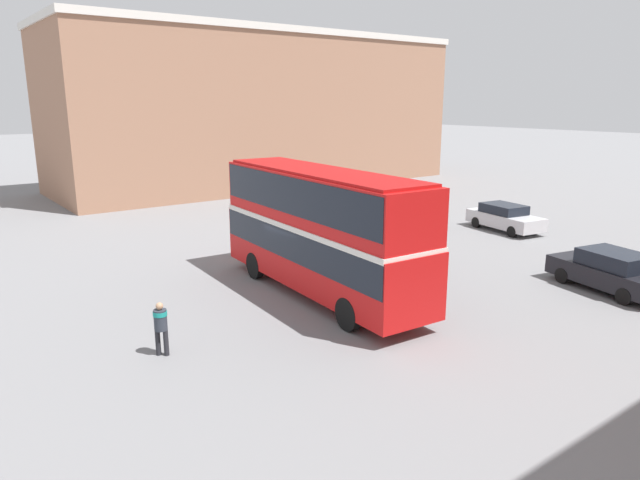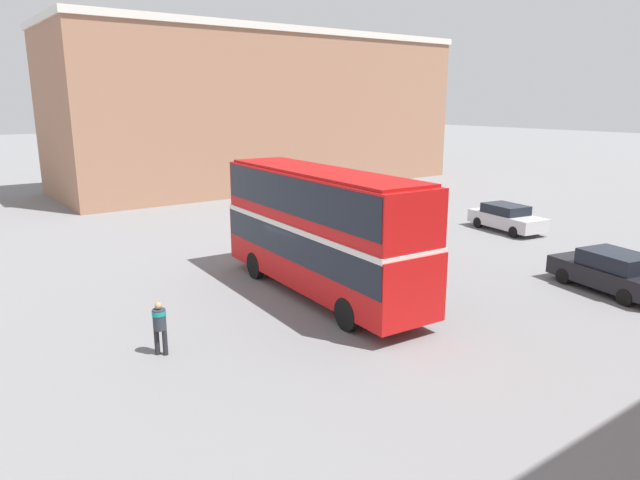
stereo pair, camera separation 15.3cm
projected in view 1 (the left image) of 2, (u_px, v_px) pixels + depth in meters
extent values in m
plane|color=slate|center=(305.00, 289.00, 22.14)|extent=(240.00, 240.00, 0.00)
cube|color=#9E7056|center=(260.00, 113.00, 48.79)|extent=(11.18, 33.77, 12.10)
cube|color=silver|center=(258.00, 35.00, 47.28)|extent=(11.48, 34.07, 0.50)
cube|color=red|center=(320.00, 255.00, 21.15)|extent=(10.65, 3.18, 2.20)
cube|color=red|center=(320.00, 199.00, 20.65)|extent=(10.49, 3.09, 1.95)
cube|color=black|center=(320.00, 242.00, 21.03)|extent=(10.55, 3.20, 1.08)
cube|color=black|center=(320.00, 193.00, 20.59)|extent=(10.34, 3.11, 1.33)
cube|color=silver|center=(320.00, 225.00, 20.88)|extent=(10.55, 3.19, 0.20)
cube|color=#A91111|center=(320.00, 171.00, 20.40)|extent=(10.01, 2.89, 0.10)
cylinder|color=black|center=(402.00, 301.00, 19.25)|extent=(1.11, 0.37, 1.10)
cylinder|color=black|center=(348.00, 314.00, 18.06)|extent=(1.11, 0.37, 1.10)
cylinder|color=black|center=(302.00, 257.00, 24.55)|extent=(1.11, 0.37, 1.10)
cylinder|color=black|center=(255.00, 265.00, 23.36)|extent=(1.11, 0.37, 1.10)
cylinder|color=#232328|center=(158.00, 342.00, 16.34)|extent=(0.15, 0.15, 0.77)
cylinder|color=#232328|center=(166.00, 343.00, 16.31)|extent=(0.15, 0.15, 0.77)
cylinder|color=#2D333D|center=(160.00, 320.00, 16.16)|extent=(0.52, 0.52, 0.61)
cylinder|color=teal|center=(160.00, 313.00, 16.11)|extent=(0.56, 0.56, 0.13)
sphere|color=tan|center=(159.00, 306.00, 16.06)|extent=(0.21, 0.21, 0.21)
cube|color=silver|center=(344.00, 196.00, 39.40)|extent=(4.75, 2.65, 0.74)
cube|color=black|center=(345.00, 187.00, 39.08)|extent=(2.60, 2.08, 0.60)
cylinder|color=black|center=(324.00, 199.00, 40.32)|extent=(0.68, 0.33, 0.65)
cylinder|color=black|center=(345.00, 197.00, 41.05)|extent=(0.68, 0.33, 0.65)
cylinder|color=black|center=(342.00, 205.00, 37.90)|extent=(0.68, 0.33, 0.65)
cylinder|color=black|center=(364.00, 203.00, 38.63)|extent=(0.68, 0.33, 0.65)
cube|color=black|center=(609.00, 275.00, 21.87)|extent=(4.77, 2.77, 0.72)
cube|color=black|center=(615.00, 259.00, 21.55)|extent=(2.63, 2.14, 0.59)
cylinder|color=black|center=(563.00, 275.00, 22.81)|extent=(0.65, 0.34, 0.62)
cylinder|color=black|center=(593.00, 270.00, 23.52)|extent=(0.65, 0.34, 0.62)
cylinder|color=black|center=(625.00, 297.00, 20.37)|extent=(0.65, 0.34, 0.62)
cube|color=silver|center=(505.00, 220.00, 31.89)|extent=(4.63, 2.50, 0.71)
cube|color=black|center=(504.00, 209.00, 31.89)|extent=(2.52, 1.98, 0.51)
cylinder|color=black|center=(534.00, 228.00, 31.16)|extent=(0.63, 0.31, 0.61)
cylinder|color=black|center=(512.00, 232.00, 30.42)|extent=(0.63, 0.31, 0.61)
cylinder|color=black|center=(498.00, 219.00, 33.51)|extent=(0.63, 0.31, 0.61)
cylinder|color=black|center=(477.00, 222.00, 32.76)|extent=(0.63, 0.31, 0.61)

